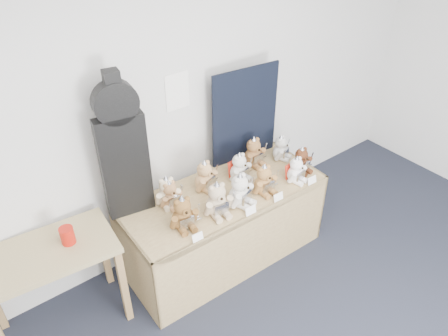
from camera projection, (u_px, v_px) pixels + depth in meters
room_shell at (177, 91)px, 3.35m from camera, size 6.00×6.00×6.00m
display_table at (229, 211)px, 3.58m from camera, size 1.71×0.75×0.71m
side_table at (49, 264)px, 3.00m from camera, size 0.96×0.59×0.76m
guitar_case at (123, 149)px, 3.04m from camera, size 0.36×0.16×1.14m
navy_board at (245, 115)px, 3.72m from camera, size 0.64×0.09×0.85m
red_cup at (67, 236)px, 2.96m from camera, size 0.10×0.10×0.13m
teddy_front_far_left at (183, 214)px, 3.14m from camera, size 0.24×0.21×0.30m
teddy_front_left at (217, 200)px, 3.25m from camera, size 0.26×0.22×0.31m
teddy_front_centre at (240, 191)px, 3.35m from camera, size 0.26×0.24×0.31m
teddy_front_right at (264, 180)px, 3.48m from camera, size 0.23×0.18×0.28m
teddy_front_far_right at (296, 171)px, 3.61m from camera, size 0.21×0.18×0.25m
teddy_front_end at (301, 161)px, 3.72m from camera, size 0.21×0.17×0.26m
teddy_back_left at (167, 192)px, 3.36m from camera, size 0.23×0.20×0.28m
teddy_back_centre_left at (205, 177)px, 3.51m from camera, size 0.24×0.22×0.29m
teddy_back_centre_right at (240, 168)px, 3.63m from camera, size 0.23×0.20×0.28m
teddy_back_right at (254, 153)px, 3.81m from camera, size 0.24×0.19×0.29m
teddy_back_end at (281, 149)px, 3.89m from camera, size 0.21×0.20×0.25m
teddy_back_far_left at (170, 195)px, 3.35m from camera, size 0.21×0.17×0.25m
entry_card_a at (198, 237)px, 3.07m from camera, size 0.09×0.02×0.06m
entry_card_b at (251, 210)px, 3.30m from camera, size 0.10×0.02×0.07m
entry_card_c at (278, 197)px, 3.43m from camera, size 0.09×0.02×0.06m
entry_card_d at (312, 180)px, 3.61m from camera, size 0.09×0.02×0.07m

